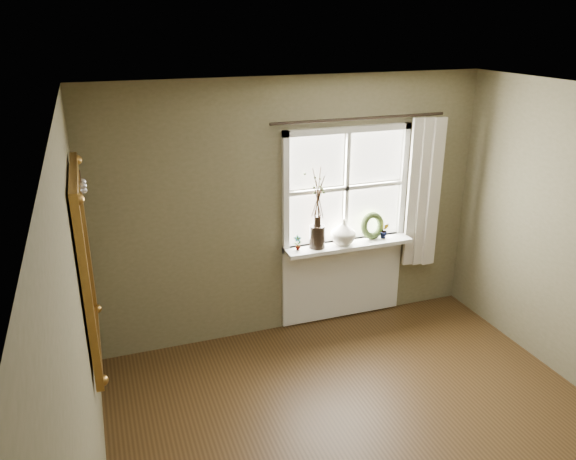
# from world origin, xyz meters

# --- Properties ---
(ceiling) EXTENTS (4.50, 4.50, 0.00)m
(ceiling) POSITION_xyz_m (0.00, 0.00, 2.60)
(ceiling) COLOR silver
(ceiling) RESTS_ON ground
(wall_back) EXTENTS (4.00, 0.10, 2.60)m
(wall_back) POSITION_xyz_m (0.00, 2.30, 1.30)
(wall_back) COLOR #686245
(wall_back) RESTS_ON ground
(wall_left) EXTENTS (0.10, 4.50, 2.60)m
(wall_left) POSITION_xyz_m (-2.05, 0.00, 1.30)
(wall_left) COLOR #686245
(wall_left) RESTS_ON ground
(window_frame) EXTENTS (1.36, 0.06, 1.24)m
(window_frame) POSITION_xyz_m (0.55, 2.23, 1.48)
(window_frame) COLOR silver
(window_frame) RESTS_ON wall_back
(window_sill) EXTENTS (1.36, 0.26, 0.04)m
(window_sill) POSITION_xyz_m (0.55, 2.12, 0.90)
(window_sill) COLOR silver
(window_sill) RESTS_ON wall_back
(window_apron) EXTENTS (1.36, 0.04, 0.88)m
(window_apron) POSITION_xyz_m (0.55, 2.23, 0.46)
(window_apron) COLOR silver
(window_apron) RESTS_ON ground
(dark_jug) EXTENTS (0.19, 0.19, 0.23)m
(dark_jug) POSITION_xyz_m (0.20, 2.12, 1.04)
(dark_jug) COLOR black
(dark_jug) RESTS_ON window_sill
(cream_vase) EXTENTS (0.31, 0.31, 0.26)m
(cream_vase) POSITION_xyz_m (0.49, 2.12, 1.05)
(cream_vase) COLOR silver
(cream_vase) RESTS_ON window_sill
(wreath) EXTENTS (0.31, 0.19, 0.30)m
(wreath) POSITION_xyz_m (0.84, 2.16, 1.03)
(wreath) COLOR #32431E
(wreath) RESTS_ON window_sill
(potted_plant_left) EXTENTS (0.08, 0.06, 0.15)m
(potted_plant_left) POSITION_xyz_m (-0.01, 2.12, 1.00)
(potted_plant_left) COLOR #32431E
(potted_plant_left) RESTS_ON window_sill
(potted_plant_right) EXTENTS (0.11, 0.10, 0.17)m
(potted_plant_right) POSITION_xyz_m (0.96, 2.12, 1.00)
(potted_plant_right) COLOR #32431E
(potted_plant_right) RESTS_ON window_sill
(curtain) EXTENTS (0.36, 0.12, 1.59)m
(curtain) POSITION_xyz_m (1.39, 2.13, 1.37)
(curtain) COLOR beige
(curtain) RESTS_ON wall_back
(curtain_rod) EXTENTS (1.84, 0.03, 0.03)m
(curtain_rod) POSITION_xyz_m (0.65, 2.17, 2.18)
(curtain_rod) COLOR black
(curtain_rod) RESTS_ON wall_back
(gilt_mirror) EXTENTS (0.10, 1.12, 1.33)m
(gilt_mirror) POSITION_xyz_m (-1.96, 1.10, 1.50)
(gilt_mirror) COLOR white
(gilt_mirror) RESTS_ON wall_left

